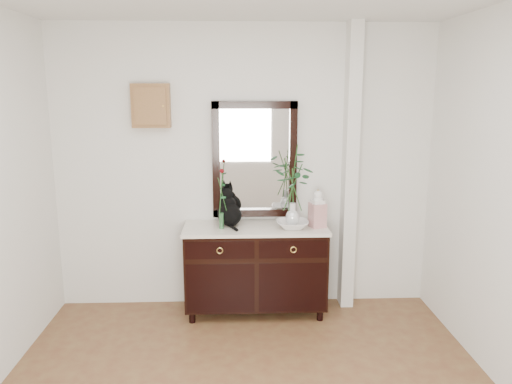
{
  "coord_description": "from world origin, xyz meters",
  "views": [
    {
      "loc": [
        -0.07,
        -2.72,
        2.11
      ],
      "look_at": [
        0.1,
        1.63,
        1.2
      ],
      "focal_mm": 35.0,
      "sensor_mm": 36.0,
      "label": 1
    }
  ],
  "objects_px": {
    "sideboard": "(256,265)",
    "cat": "(229,207)",
    "ginger_jar": "(318,208)",
    "lotus_bowl": "(292,224)"
  },
  "relations": [
    {
      "from": "cat",
      "to": "ginger_jar",
      "type": "relative_size",
      "value": 0.98
    },
    {
      "from": "sideboard",
      "to": "ginger_jar",
      "type": "height_order",
      "value": "ginger_jar"
    },
    {
      "from": "lotus_bowl",
      "to": "cat",
      "type": "bearing_deg",
      "value": 167.73
    },
    {
      "from": "cat",
      "to": "ginger_jar",
      "type": "bearing_deg",
      "value": -28.3
    },
    {
      "from": "sideboard",
      "to": "cat",
      "type": "bearing_deg",
      "value": 165.45
    },
    {
      "from": "ginger_jar",
      "to": "sideboard",
      "type": "bearing_deg",
      "value": 177.8
    },
    {
      "from": "lotus_bowl",
      "to": "ginger_jar",
      "type": "xyz_separation_m",
      "value": [
        0.24,
        0.04,
        0.14
      ]
    },
    {
      "from": "cat",
      "to": "lotus_bowl",
      "type": "relative_size",
      "value": 1.19
    },
    {
      "from": "sideboard",
      "to": "ginger_jar",
      "type": "relative_size",
      "value": 3.75
    },
    {
      "from": "sideboard",
      "to": "cat",
      "type": "height_order",
      "value": "cat"
    }
  ]
}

